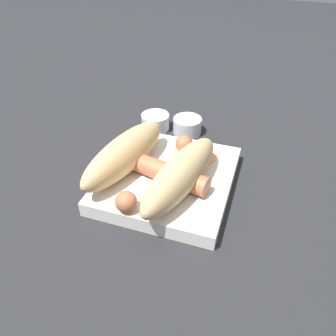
# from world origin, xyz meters

# --- Properties ---
(ground_plane) EXTENTS (3.00, 3.00, 0.00)m
(ground_plane) POSITION_xyz_m (0.00, 0.00, 0.00)
(ground_plane) COLOR #232326
(food_tray) EXTENTS (0.21, 0.19, 0.02)m
(food_tray) POSITION_xyz_m (0.00, 0.00, 0.01)
(food_tray) COLOR silver
(food_tray) RESTS_ON ground_plane
(bread_roll) EXTENTS (0.21, 0.18, 0.06)m
(bread_roll) POSITION_xyz_m (-0.02, 0.02, 0.05)
(bread_roll) COLOR tan
(bread_roll) RESTS_ON food_tray
(sausage) EXTENTS (0.19, 0.16, 0.03)m
(sausage) POSITION_xyz_m (-0.01, 0.01, 0.04)
(sausage) COLOR #B26642
(sausage) RESTS_ON food_tray
(pickled_veggies) EXTENTS (0.06, 0.05, 0.00)m
(pickled_veggies) POSITION_xyz_m (0.06, -0.04, 0.03)
(pickled_veggies) COLOR #F99E4C
(pickled_veggies) RESTS_ON food_tray
(condiment_cup_near) EXTENTS (0.05, 0.05, 0.03)m
(condiment_cup_near) POSITION_xyz_m (0.16, 0.01, 0.01)
(condiment_cup_near) COLOR silver
(condiment_cup_near) RESTS_ON ground_plane
(condiment_cup_far) EXTENTS (0.05, 0.05, 0.03)m
(condiment_cup_far) POSITION_xyz_m (0.15, 0.08, 0.01)
(condiment_cup_far) COLOR silver
(condiment_cup_far) RESTS_ON ground_plane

